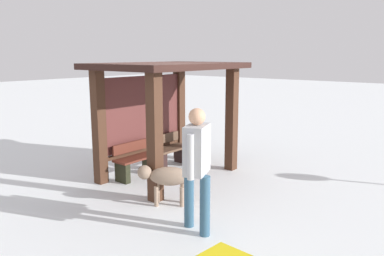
{
  "coord_description": "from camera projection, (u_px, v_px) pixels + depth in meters",
  "views": [
    {
      "loc": [
        -5.53,
        -5.02,
        2.42
      ],
      "look_at": [
        -0.15,
        -0.7,
        1.09
      ],
      "focal_mm": 35.75,
      "sensor_mm": 36.0,
      "label": 1
    }
  ],
  "objects": [
    {
      "name": "bus_shelter",
      "position": [
        163.0,
        92.0,
        7.55
      ],
      "size": [
        2.86,
        2.01,
        2.26
      ],
      "color": "#42271A",
      "rests_on": "ground"
    },
    {
      "name": "person_walking",
      "position": [
        197.0,
        160.0,
        5.15
      ],
      "size": [
        0.65,
        0.53,
        1.73
      ],
      "color": "#B1B3B8",
      "rests_on": "ground"
    },
    {
      "name": "ground_plane",
      "position": [
        170.0,
        175.0,
        7.78
      ],
      "size": [
        60.0,
        60.0,
        0.0
      ],
      "primitive_type": "plane",
      "color": "white"
    },
    {
      "name": "dog",
      "position": [
        165.0,
        177.0,
        6.2
      ],
      "size": [
        0.67,
        0.82,
        0.66
      ],
      "color": "gray",
      "rests_on": "ground"
    },
    {
      "name": "bench_center_inside",
      "position": [
        170.0,
        152.0,
        8.39
      ],
      "size": [
        0.93,
        0.41,
        0.7
      ],
      "color": "brown",
      "rests_on": "ground"
    },
    {
      "name": "bench_left_inside",
      "position": [
        136.0,
        162.0,
        7.6
      ],
      "size": [
        0.93,
        0.37,
        0.71
      ],
      "color": "#58261B",
      "rests_on": "ground"
    }
  ]
}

